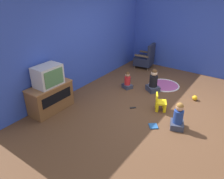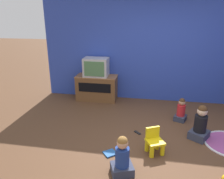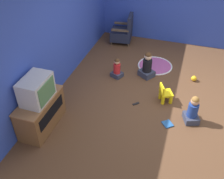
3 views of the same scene
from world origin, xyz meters
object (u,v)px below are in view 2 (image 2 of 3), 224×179
(child_watching_right, at_px, (122,158))
(yellow_kid_chair, at_px, (154,143))
(television, at_px, (96,67))
(book, at_px, (110,153))
(remote_control, at_px, (137,133))
(child_watching_left, at_px, (200,124))
(tv_cabinet, at_px, (97,87))
(child_watching_center, at_px, (181,111))

(child_watching_right, bearing_deg, yellow_kid_chair, 31.67)
(television, height_order, book, television)
(television, relative_size, remote_control, 4.46)
(remote_control, bearing_deg, child_watching_left, -134.34)
(tv_cabinet, relative_size, remote_control, 7.68)
(television, relative_size, yellow_kid_chair, 1.46)
(book, bearing_deg, child_watching_center, 9.12)
(child_watching_center, distance_m, child_watching_right, 2.11)
(yellow_kid_chair, relative_size, child_watching_left, 0.64)
(yellow_kid_chair, relative_size, child_watching_right, 0.70)
(child_watching_right, bearing_deg, book, 100.51)
(child_watching_center, bearing_deg, book, 160.91)
(yellow_kid_chair, bearing_deg, remote_control, 92.68)
(child_watching_left, height_order, book, child_watching_left)
(television, bearing_deg, yellow_kid_chair, -54.68)
(child_watching_center, distance_m, book, 1.93)
(yellow_kid_chair, height_order, book, yellow_kid_chair)
(child_watching_left, relative_size, book, 2.57)
(child_watching_center, xyz_separation_m, remote_control, (-0.87, -0.70, -0.21))
(tv_cabinet, height_order, book, tv_cabinet)
(yellow_kid_chair, relative_size, remote_control, 3.04)
(yellow_kid_chair, bearing_deg, book, 167.86)
(tv_cabinet, xyz_separation_m, child_watching_center, (2.05, -0.86, -0.12))
(child_watching_right, relative_size, book, 2.35)
(tv_cabinet, height_order, television, television)
(yellow_kid_chair, distance_m, child_watching_left, 1.00)
(yellow_kid_chair, bearing_deg, tv_cabinet, 98.71)
(television, relative_size, child_watching_right, 1.02)
(child_watching_right, distance_m, remote_control, 1.19)
(yellow_kid_chair, relative_size, child_watching_center, 0.83)
(child_watching_left, xyz_separation_m, book, (-1.52, -0.75, -0.27))
(child_watching_left, bearing_deg, remote_control, 124.47)
(tv_cabinet, bearing_deg, child_watching_left, -33.86)
(child_watching_left, xyz_separation_m, remote_control, (-1.12, -0.02, -0.27))
(child_watching_center, bearing_deg, remote_control, 151.21)
(yellow_kid_chair, xyz_separation_m, child_watching_center, (0.56, 1.25, 0.04))
(tv_cabinet, xyz_separation_m, remote_control, (1.18, -1.56, -0.33))
(yellow_kid_chair, bearing_deg, television, 98.95)
(yellow_kid_chair, bearing_deg, child_watching_left, 8.76)
(tv_cabinet, bearing_deg, child_watching_right, -69.20)
(child_watching_left, distance_m, child_watching_center, 0.73)
(television, bearing_deg, child_watching_left, -33.54)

